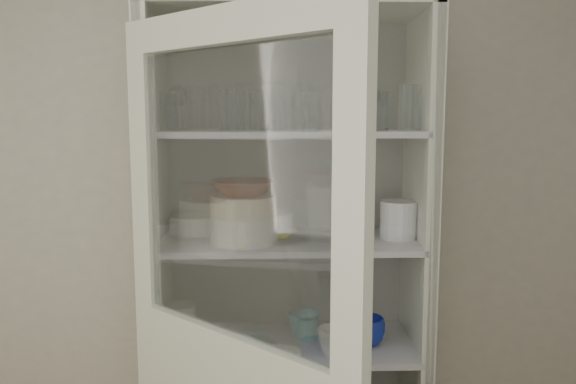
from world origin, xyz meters
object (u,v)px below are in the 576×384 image
(teal_jar, at_px, (308,326))
(measuring_cups, at_px, (258,345))
(goblet_1, at_px, (260,106))
(mug_teal, at_px, (300,325))
(cream_bowl, at_px, (244,205))
(glass_platter, at_px, (272,235))
(terracotta_bowl, at_px, (243,188))
(pantry_cabinet, at_px, (288,315))
(grey_bowl_stack, at_px, (399,220))
(yellow_trivet, at_px, (272,231))
(white_canister, at_px, (181,322))
(white_ramekin, at_px, (272,221))
(mug_blue, at_px, (367,331))
(goblet_2, at_px, (359,105))
(plate_stack_front, at_px, (244,229))
(goblet_0, at_px, (178,106))
(plate_stack_back, at_px, (196,223))
(mug_white, at_px, (331,341))
(goblet_3, at_px, (370,106))

(teal_jar, distance_m, measuring_cups, 0.22)
(goblet_1, relative_size, mug_teal, 1.80)
(cream_bowl, height_order, measuring_cups, cream_bowl)
(goblet_1, height_order, glass_platter, goblet_1)
(goblet_1, bearing_deg, terracotta_bowl, -112.95)
(pantry_cabinet, distance_m, glass_platter, 0.34)
(pantry_cabinet, distance_m, grey_bowl_stack, 0.57)
(cream_bowl, height_order, yellow_trivet, cream_bowl)
(cream_bowl, distance_m, white_canister, 0.53)
(white_ramekin, relative_size, mug_blue, 1.19)
(pantry_cabinet, bearing_deg, goblet_2, 12.15)
(cream_bowl, height_order, grey_bowl_stack, cream_bowl)
(grey_bowl_stack, bearing_deg, white_ramekin, 176.28)
(plate_stack_front, distance_m, white_canister, 0.46)
(goblet_0, relative_size, mug_teal, 1.82)
(plate_stack_back, relative_size, teal_jar, 1.99)
(cream_bowl, xyz_separation_m, mug_blue, (0.45, 0.02, -0.48))
(goblet_2, height_order, mug_white, goblet_2)
(yellow_trivet, xyz_separation_m, measuring_cups, (-0.05, -0.10, -0.40))
(pantry_cabinet, bearing_deg, goblet_3, 8.47)
(goblet_1, bearing_deg, plate_stack_front, -112.95)
(goblet_0, distance_m, cream_bowl, 0.46)
(goblet_1, xyz_separation_m, plate_stack_back, (-0.26, 0.05, -0.45))
(glass_platter, bearing_deg, yellow_trivet, 0.00)
(goblet_3, bearing_deg, plate_stack_back, 179.72)
(yellow_trivet, bearing_deg, glass_platter, 0.00)
(goblet_3, height_order, terracotta_bowl, goblet_3)
(plate_stack_front, relative_size, glass_platter, 0.81)
(goblet_1, bearing_deg, cream_bowl, -112.95)
(grey_bowl_stack, xyz_separation_m, mug_white, (-0.26, -0.11, -0.42))
(pantry_cabinet, distance_m, white_canister, 0.41)
(cream_bowl, bearing_deg, goblet_2, 23.77)
(terracotta_bowl, height_order, mug_teal, terracotta_bowl)
(white_ramekin, xyz_separation_m, mug_white, (0.21, -0.14, -0.41))
(mug_white, bearing_deg, mug_blue, 16.06)
(mug_white, xyz_separation_m, teal_jar, (-0.08, 0.14, 0.00))
(white_canister, bearing_deg, grey_bowl_stack, -2.56)
(cream_bowl, bearing_deg, measuring_cups, -19.76)
(goblet_3, distance_m, glass_platter, 0.62)
(goblet_0, height_order, white_ramekin, goblet_0)
(white_ramekin, bearing_deg, glass_platter, 0.00)
(goblet_0, height_order, glass_platter, goblet_0)
(plate_stack_front, distance_m, mug_teal, 0.47)
(plate_stack_back, height_order, white_ramekin, white_ramekin)
(goblet_0, relative_size, goblet_1, 1.01)
(goblet_0, bearing_deg, goblet_2, 3.69)
(glass_platter, distance_m, grey_bowl_stack, 0.48)
(terracotta_bowl, xyz_separation_m, measuring_cups, (0.05, -0.02, -0.58))
(cream_bowl, distance_m, terracotta_bowl, 0.06)
(goblet_1, distance_m, glass_platter, 0.48)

